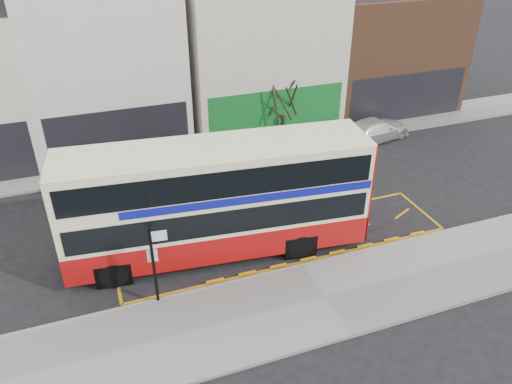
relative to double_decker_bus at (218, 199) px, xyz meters
name	(u,v)px	position (x,y,z in m)	size (l,w,h in m)	color
ground	(298,262)	(2.74, -1.85, -2.50)	(120.00, 120.00, 0.00)	black
pavement	(324,298)	(2.74, -4.15, -2.42)	(40.00, 4.00, 0.15)	gray
kerb	(302,266)	(2.74, -2.22, -2.42)	(40.00, 0.15, 0.15)	gray
far_pavement	(221,149)	(2.74, 9.15, -2.42)	(50.00, 3.00, 0.15)	gray
road_markings	(283,240)	(2.74, -0.25, -2.49)	(14.00, 3.40, 0.01)	orange
terrace_left	(103,49)	(-2.77, 13.14, 2.82)	(8.00, 8.01, 11.80)	silver
terrace_green_shop	(254,40)	(6.23, 13.14, 2.57)	(9.00, 8.01, 11.30)	silver
terrace_right	(380,36)	(15.23, 13.14, 2.07)	(9.00, 8.01, 10.30)	brown
double_decker_bus	(218,199)	(0.00, 0.00, 0.00)	(12.12, 3.98, 4.75)	#FFF5C2
bus_stop_post	(155,259)	(-2.92, -2.25, -0.50)	(0.76, 0.17, 3.09)	black
car_silver	(101,175)	(-4.12, 7.01, -1.79)	(1.67, 4.15, 1.41)	silver
car_grey	(181,166)	(-0.13, 6.61, -1.81)	(1.45, 4.17, 1.37)	#37373D
car_white	(375,129)	(11.89, 7.34, -1.83)	(1.86, 4.58, 1.33)	silver
street_tree_right	(284,91)	(6.48, 8.83, 0.71)	(2.19, 2.19, 4.72)	#312016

